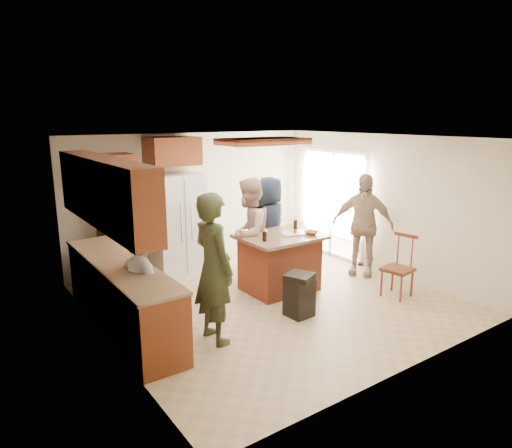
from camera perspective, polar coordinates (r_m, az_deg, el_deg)
room_shell at (r=11.08m, az=15.03°, el=2.79°), size 8.00×5.20×5.00m
person_front_left at (r=5.71m, az=-5.33°, el=-5.54°), size 0.53×0.71×1.92m
person_behind_left at (r=7.55m, az=-0.87°, el=-1.12°), size 1.05×0.94×1.84m
person_behind_right at (r=8.14m, az=1.73°, el=-0.29°), size 1.02×0.86×1.78m
person_side_right at (r=8.33m, az=13.17°, el=-0.10°), size 1.05×1.20×1.84m
person_counter at (r=6.05m, az=-13.82°, el=-6.81°), size 0.74×1.07×1.52m
left_cabinetry at (r=6.29m, az=-17.15°, el=-4.36°), size 0.64×3.00×2.30m
back_wall_units at (r=8.13m, az=-15.22°, el=2.78°), size 1.80×0.60×2.45m
refrigerator at (r=8.44m, az=-9.84°, el=0.10°), size 0.90×0.76×1.80m
kitchen_island at (r=7.50m, az=2.96°, el=-4.77°), size 1.28×1.03×0.93m
island_items at (r=7.45m, az=4.73°, el=-1.00°), size 1.04×0.68×0.15m
trash_bin at (r=6.61m, az=5.43°, el=-8.78°), size 0.47×0.47×0.63m
spindle_chair at (r=7.57m, az=17.36°, el=-5.37°), size 0.48×0.48×0.99m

